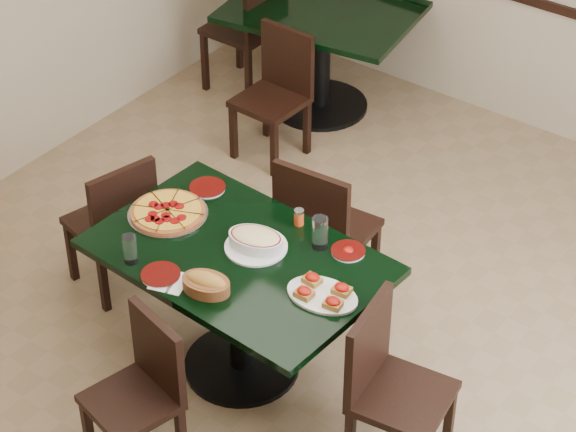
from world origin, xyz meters
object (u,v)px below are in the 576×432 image
Objects in this scene: chair_far at (321,227)px; back_chair_left at (253,21)px; chair_right at (387,380)px; pepperoni_pizza at (168,212)px; bruschetta_platter at (322,293)px; back_chair_near at (278,87)px; chair_near at (143,386)px; lasagna_casserole at (256,240)px; main_table at (239,283)px; bread_basket at (206,284)px; chair_left at (117,220)px; back_table at (321,40)px.

back_chair_left is (-1.70, 1.58, 0.02)m from chair_far.
pepperoni_pizza is (-1.37, 0.08, 0.28)m from chair_right.
chair_far reaches higher than bruschetta_platter.
back_chair_left is 2.39× the size of pepperoni_pizza.
bruschetta_platter is at bearing -46.21° from back_chair_near.
back_chair_left is at bearing 118.64° from pepperoni_pizza.
chair_near is 0.87m from lasagna_casserole.
chair_near is at bearing -131.91° from bruschetta_platter.
back_chair_near is at bearing 39.54° from chair_right.
lasagna_casserole reaches higher than chair_near.
bruschetta_platter reaches higher than main_table.
bruschetta_platter is (0.45, 0.28, -0.02)m from bread_basket.
lasagna_casserole is at bearing -54.20° from back_chair_near.
main_table is 1.68× the size of chair_left.
back_table is 1.54× the size of chair_right.
chair_near is 0.82× the size of back_chair_left.
chair_left is 1.00× the size of back_chair_near.
chair_right is 1.02× the size of chair_left.
bread_basket is at bearing -101.96° from lasagna_casserole.
bread_basket is (0.02, -0.94, 0.26)m from chair_far.
main_table and back_table have the same top height.
chair_right is 1.82m from chair_left.
lasagna_casserole is at bearing -70.77° from back_table.
chair_right is (2.07, -2.37, -0.04)m from back_table.
chair_near is at bearing -86.72° from main_table.
chair_left is 2.32× the size of bruschetta_platter.
main_table is 0.71m from chair_near.
bread_basket is (-0.85, -0.24, 0.30)m from chair_right.
lasagna_casserole is (1.71, -2.14, 0.25)m from back_chair_left.
chair_right is at bearing 2.64° from bread_basket.
back_table is at bearing 100.42° from back_chair_near.
lasagna_casserole is at bearing 38.26° from back_chair_left.
chair_far is 0.83m from pepperoni_pizza.
chair_right reaches higher than chair_left.
main_table is at bearing 172.67° from bruschetta_platter.
pepperoni_pizza is (-0.48, 0.73, 0.33)m from chair_near.
back_chair_left reaches higher than bruschetta_platter.
chair_left is at bearing 19.03° from back_chair_left.
bread_basket is (0.01, -0.38, -0.01)m from lasagna_casserole.
pepperoni_pizza is 0.52m from lasagna_casserole.
pepperoni_pizza is at bearing 136.53° from chair_near.
back_chair_near is 2.76× the size of lasagna_casserole.
chair_far is 1.09× the size of chair_left.
back_table is 1.58× the size of back_chair_near.
back_chair_near is at bearing -90.23° from back_table.
chair_left is 1.64m from back_chair_near.
chair_right is 1.40m from pepperoni_pizza.
chair_left is 2.27m from back_chair_left.
pepperoni_pizza reaches higher than main_table.
back_chair_left is at bearing 127.95° from bruschetta_platter.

